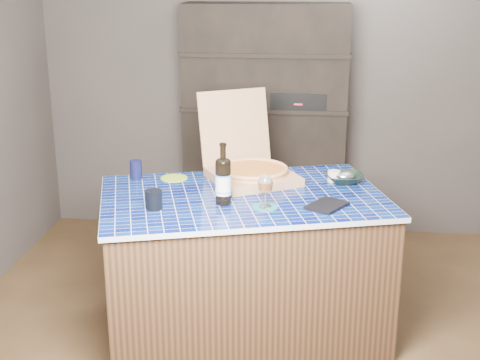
# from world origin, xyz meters

# --- Properties ---
(room) EXTENTS (3.50, 3.50, 3.50)m
(room) POSITION_xyz_m (0.00, 0.00, 1.25)
(room) COLOR brown
(room) RESTS_ON ground
(shelving_unit) EXTENTS (1.20, 0.41, 1.80)m
(shelving_unit) POSITION_xyz_m (0.00, 1.53, 0.90)
(shelving_unit) COLOR black
(shelving_unit) RESTS_ON floor
(kitchen_island) EXTENTS (1.75, 1.36, 0.84)m
(kitchen_island) POSITION_xyz_m (-0.02, 0.06, 0.42)
(kitchen_island) COLOR #4D331E
(kitchen_island) RESTS_ON floor
(pizza_box) EXTENTS (0.66, 0.70, 0.49)m
(pizza_box) POSITION_xyz_m (-0.00, 0.35, 0.91)
(pizza_box) COLOR tan
(pizza_box) RESTS_ON kitchen_island
(mead_bottle) EXTENTS (0.09, 0.09, 0.33)m
(mead_bottle) POSITION_xyz_m (-0.11, -0.09, 0.97)
(mead_bottle) COLOR black
(mead_bottle) RESTS_ON kitchen_island
(teal_trivet) EXTENTS (0.14, 0.14, 0.01)m
(teal_trivet) POSITION_xyz_m (0.12, -0.13, 0.85)
(teal_trivet) COLOR #166274
(teal_trivet) RESTS_ON kitchen_island
(wine_glass) EXTENTS (0.08, 0.08, 0.18)m
(wine_glass) POSITION_xyz_m (0.12, -0.13, 0.97)
(wine_glass) COLOR white
(wine_glass) RESTS_ON teal_trivet
(tumbler) EXTENTS (0.09, 0.09, 0.10)m
(tumbler) POSITION_xyz_m (-0.46, -0.20, 0.89)
(tumbler) COLOR black
(tumbler) RESTS_ON kitchen_island
(dvd_case) EXTENTS (0.24, 0.26, 0.02)m
(dvd_case) POSITION_xyz_m (0.44, -0.09, 0.85)
(dvd_case) COLOR black
(dvd_case) RESTS_ON kitchen_island
(bowl) EXTENTS (0.23, 0.23, 0.05)m
(bowl) POSITION_xyz_m (0.55, 0.35, 0.87)
(bowl) COLOR black
(bowl) RESTS_ON kitchen_island
(foil_contents) EXTENTS (0.11, 0.09, 0.05)m
(foil_contents) POSITION_xyz_m (0.55, 0.35, 0.88)
(foil_contents) COLOR silver
(foil_contents) RESTS_ON bowl
(white_jar) EXTENTS (0.07, 0.07, 0.06)m
(white_jar) POSITION_xyz_m (0.49, 0.37, 0.88)
(white_jar) COLOR white
(white_jar) RESTS_ON kitchen_island
(navy_cup) EXTENTS (0.07, 0.07, 0.11)m
(navy_cup) POSITION_xyz_m (-0.68, 0.30, 0.90)
(navy_cup) COLOR black
(navy_cup) RESTS_ON kitchen_island
(green_trivet) EXTENTS (0.16, 0.16, 0.01)m
(green_trivet) POSITION_xyz_m (-0.46, 0.32, 0.85)
(green_trivet) COLOR #97C62A
(green_trivet) RESTS_ON kitchen_island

